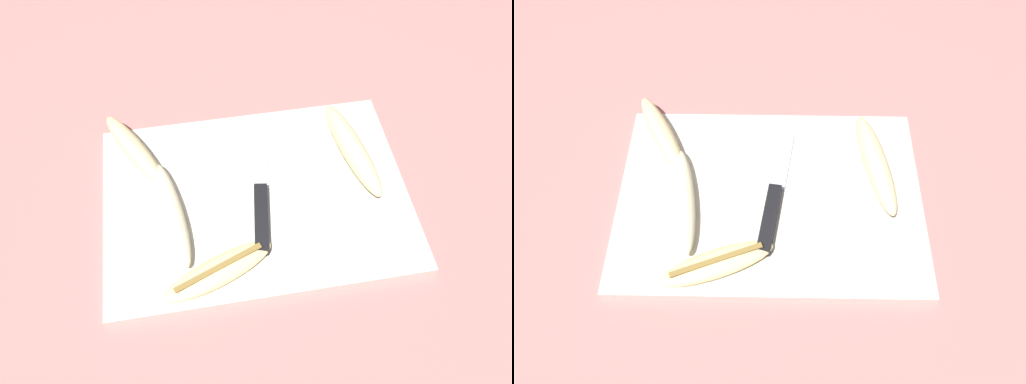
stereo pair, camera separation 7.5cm
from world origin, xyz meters
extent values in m
plane|color=#B76B66|center=(0.00, 0.00, 0.00)|extent=(4.00, 4.00, 0.00)
cube|color=beige|center=(0.00, 0.00, 0.01)|extent=(0.46, 0.33, 0.01)
cube|color=black|center=(0.00, -0.05, 0.02)|extent=(0.04, 0.11, 0.02)
cube|color=#B7BABF|center=(0.02, 0.07, 0.01)|extent=(0.04, 0.12, 0.00)
ellipsoid|color=beige|center=(0.16, 0.05, 0.03)|extent=(0.07, 0.20, 0.04)
ellipsoid|color=beige|center=(-0.13, -0.02, 0.03)|extent=(0.07, 0.19, 0.03)
ellipsoid|color=beige|center=(-0.18, 0.11, 0.03)|extent=(0.11, 0.17, 0.03)
ellipsoid|color=#EDD689|center=(-0.07, -0.12, 0.02)|extent=(0.17, 0.10, 0.02)
cube|color=olive|center=(-0.07, -0.12, 0.03)|extent=(0.13, 0.06, 0.00)
camera|label=1|loc=(-0.07, -0.41, 0.65)|focal=35.00mm
camera|label=2|loc=(0.01, -0.41, 0.65)|focal=35.00mm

